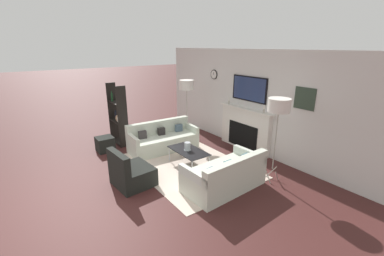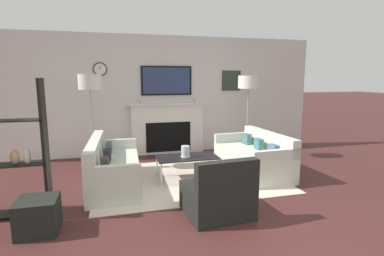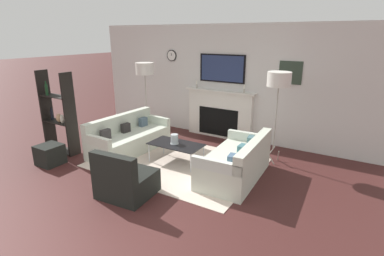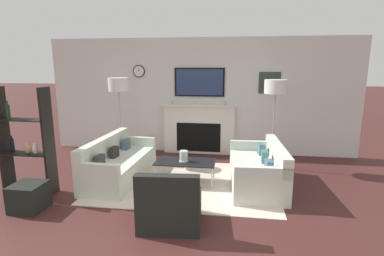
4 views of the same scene
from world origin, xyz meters
TOP-DOWN VIEW (x-y plane):
  - ground_plane at (0.00, 0.00)m, footprint 60.00×60.00m
  - fireplace_wall at (0.00, 4.70)m, footprint 7.28×0.28m
  - area_rug at (0.00, 2.72)m, footprint 3.16×2.31m
  - couch_left at (-1.28, 2.72)m, footprint 0.84×1.91m
  - couch_right at (1.27, 2.72)m, footprint 0.93×1.69m
  - armchair at (0.03, 1.23)m, footprint 0.85×0.79m
  - coffee_table at (-0.01, 2.71)m, footprint 1.06×0.57m
  - hurricane_candle at (-0.04, 2.70)m, footprint 0.17×0.17m
  - floor_lamp_left at (-1.61, 3.77)m, footprint 0.43×0.43m
  - floor_lamp_right at (1.61, 3.77)m, footprint 0.44×0.44m
  - shelf_unit at (-2.48, 1.92)m, footprint 0.83×0.28m
  - ottoman at (-2.10, 1.37)m, footprint 0.44×0.44m

SIDE VIEW (x-z plane):
  - ground_plane at x=0.00m, z-range 0.00..0.00m
  - area_rug at x=0.00m, z-range 0.00..0.01m
  - ottoman at x=-2.10m, z-range 0.00..0.40m
  - armchair at x=0.03m, z-range -0.14..0.65m
  - couch_left at x=-1.28m, z-range -0.11..0.67m
  - couch_right at x=1.27m, z-range -0.10..0.66m
  - coffee_table at x=-0.01m, z-range 0.17..0.58m
  - hurricane_candle at x=-0.04m, z-range 0.39..0.58m
  - shelf_unit at x=-2.48m, z-range -0.05..1.70m
  - fireplace_wall at x=0.00m, z-range -0.14..2.56m
  - floor_lamp_right at x=1.61m, z-range 0.74..2.54m
  - floor_lamp_left at x=-1.61m, z-range 0.74..2.57m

